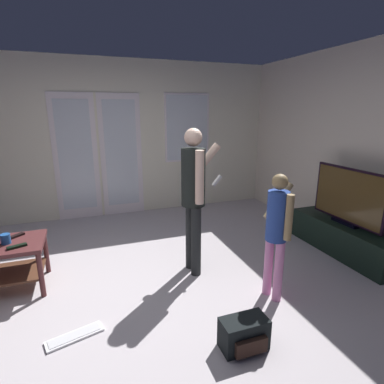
% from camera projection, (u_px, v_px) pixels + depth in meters
% --- Properties ---
extents(ground_plane, '(6.04, 5.53, 0.02)m').
position_uv_depth(ground_plane, '(131.00, 305.00, 2.84)').
color(ground_plane, '#B5ACB2').
extents(wall_back_with_doors, '(6.04, 0.09, 2.61)m').
position_uv_depth(wall_back_with_doors, '(104.00, 141.00, 5.00)').
color(wall_back_with_doors, '#EBE6CC').
rests_on(wall_back_with_doors, ground_plane).
extents(tv_stand, '(0.40, 1.45, 0.39)m').
position_uv_depth(tv_stand, '(343.00, 239.00, 3.81)').
color(tv_stand, black).
rests_on(tv_stand, ground_plane).
extents(flat_screen_tv, '(0.08, 1.03, 0.70)m').
position_uv_depth(flat_screen_tv, '(348.00, 196.00, 3.67)').
color(flat_screen_tv, black).
rests_on(flat_screen_tv, tv_stand).
extents(person_adult, '(0.54, 0.44, 1.59)m').
position_uv_depth(person_adult, '(194.00, 189.00, 3.20)').
color(person_adult, black).
rests_on(person_adult, ground_plane).
extents(person_child, '(0.42, 0.39, 1.22)m').
position_uv_depth(person_child, '(277.00, 226.00, 2.77)').
color(person_child, pink).
rests_on(person_child, ground_plane).
extents(backpack, '(0.36, 0.23, 0.24)m').
position_uv_depth(backpack, '(244.00, 334.00, 2.29)').
color(backpack, black).
rests_on(backpack, ground_plane).
extents(loose_keyboard, '(0.46, 0.24, 0.02)m').
position_uv_depth(loose_keyboard, '(75.00, 336.00, 2.42)').
color(loose_keyboard, white).
rests_on(loose_keyboard, ground_plane).
extents(cup_near_edge, '(0.09, 0.09, 0.10)m').
position_uv_depth(cup_near_edge, '(6.00, 239.00, 2.94)').
color(cup_near_edge, '#1F4D91').
rests_on(cup_near_edge, coffee_table).
extents(tv_remote_black, '(0.16, 0.15, 0.02)m').
position_uv_depth(tv_remote_black, '(16.00, 236.00, 3.10)').
color(tv_remote_black, black).
rests_on(tv_remote_black, coffee_table).
extents(dvd_remote_slim, '(0.18, 0.11, 0.02)m').
position_uv_depth(dvd_remote_slim, '(17.00, 246.00, 2.86)').
color(dvd_remote_slim, black).
rests_on(dvd_remote_slim, coffee_table).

